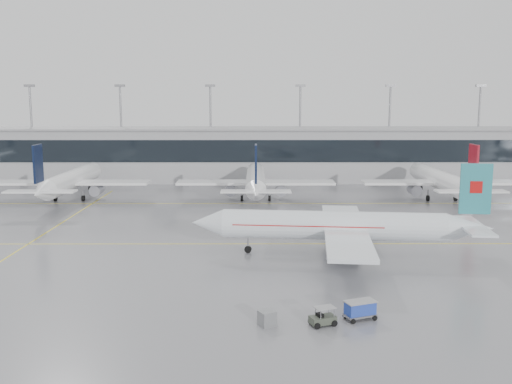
{
  "coord_description": "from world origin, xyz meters",
  "views": [
    {
      "loc": [
        -0.25,
        -72.94,
        18.55
      ],
      "look_at": [
        0.0,
        12.0,
        5.0
      ],
      "focal_mm": 40.0,
      "sensor_mm": 36.0,
      "label": 1
    }
  ],
  "objects_px": {
    "air_canada_jet": "(343,226)",
    "gse_unit": "(267,318)",
    "baggage_tug": "(323,319)",
    "baggage_cart": "(360,309)"
  },
  "relations": [
    {
      "from": "air_canada_jet",
      "to": "gse_unit",
      "type": "distance_m",
      "value": 24.19
    },
    {
      "from": "baggage_tug",
      "to": "air_canada_jet",
      "type": "bearing_deg",
      "value": 56.15
    },
    {
      "from": "baggage_tug",
      "to": "baggage_cart",
      "type": "relative_size",
      "value": 1.08
    },
    {
      "from": "baggage_tug",
      "to": "baggage_cart",
      "type": "xyz_separation_m",
      "value": [
        3.36,
        1.28,
        0.42
      ]
    },
    {
      "from": "air_canada_jet",
      "to": "baggage_cart",
      "type": "height_order",
      "value": "air_canada_jet"
    },
    {
      "from": "baggage_tug",
      "to": "baggage_cart",
      "type": "bearing_deg",
      "value": 0.0
    },
    {
      "from": "baggage_tug",
      "to": "gse_unit",
      "type": "relative_size",
      "value": 2.56
    },
    {
      "from": "baggage_tug",
      "to": "gse_unit",
      "type": "height_order",
      "value": "baggage_tug"
    },
    {
      "from": "baggage_cart",
      "to": "baggage_tug",
      "type": "bearing_deg",
      "value": -180.0
    },
    {
      "from": "gse_unit",
      "to": "baggage_cart",
      "type": "bearing_deg",
      "value": -21.01
    }
  ]
}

